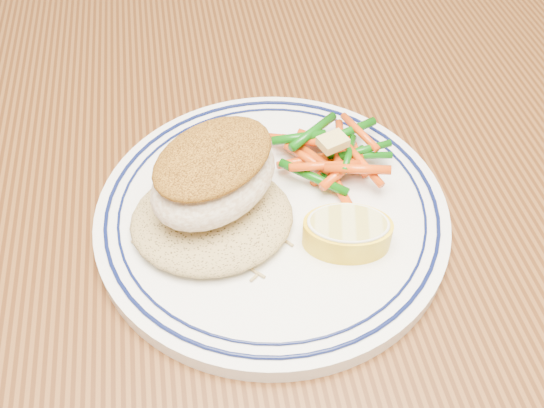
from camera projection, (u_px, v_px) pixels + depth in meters
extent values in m
cube|color=#44220D|center=(291.00, 208.00, 0.53)|extent=(1.50, 0.90, 0.04)
cylinder|color=white|center=(272.00, 214.00, 0.49)|extent=(0.28, 0.28, 0.01)
torus|color=#0A113F|center=(272.00, 207.00, 0.48)|extent=(0.27, 0.27, 0.00)
torus|color=#0A113F|center=(272.00, 207.00, 0.48)|extent=(0.25, 0.25, 0.00)
ellipsoid|color=#A48A52|center=(212.00, 216.00, 0.46)|extent=(0.13, 0.11, 0.02)
ellipsoid|color=#F9E9CD|center=(214.00, 179.00, 0.45)|extent=(0.13, 0.13, 0.05)
ellipsoid|color=#945E17|center=(213.00, 157.00, 0.44)|extent=(0.12, 0.12, 0.02)
cylinder|color=#E0440B|center=(329.00, 165.00, 0.51)|extent=(0.04, 0.04, 0.01)
cylinder|color=#E0440B|center=(310.00, 159.00, 0.51)|extent=(0.06, 0.02, 0.01)
cylinder|color=#E0440B|center=(337.00, 184.00, 0.49)|extent=(0.02, 0.06, 0.02)
cylinder|color=#E0440B|center=(315.00, 142.00, 0.53)|extent=(0.06, 0.02, 0.01)
cylinder|color=#E0440B|center=(327.00, 142.00, 0.53)|extent=(0.05, 0.04, 0.01)
cylinder|color=#E0440B|center=(341.00, 141.00, 0.52)|extent=(0.02, 0.05, 0.01)
cylinder|color=#E0440B|center=(356.00, 153.00, 0.51)|extent=(0.01, 0.05, 0.01)
cylinder|color=#0C560A|center=(343.00, 162.00, 0.51)|extent=(0.04, 0.03, 0.01)
cylinder|color=#0C560A|center=(314.00, 177.00, 0.49)|extent=(0.05, 0.04, 0.01)
cylinder|color=#E0440B|center=(308.00, 158.00, 0.50)|extent=(0.04, 0.04, 0.01)
cylinder|color=#E0440B|center=(338.00, 158.00, 0.50)|extent=(0.02, 0.05, 0.01)
cylinder|color=#E0440B|center=(345.00, 169.00, 0.49)|extent=(0.05, 0.04, 0.01)
cylinder|color=#E0440B|center=(289.00, 139.00, 0.52)|extent=(0.05, 0.03, 0.02)
cylinder|color=#0C560A|center=(358.00, 155.00, 0.51)|extent=(0.06, 0.02, 0.01)
cylinder|color=#E0440B|center=(320.00, 160.00, 0.50)|extent=(0.03, 0.05, 0.01)
cylinder|color=#E0440B|center=(365.00, 166.00, 0.49)|extent=(0.02, 0.05, 0.01)
cylinder|color=#0C560A|center=(347.00, 133.00, 0.52)|extent=(0.06, 0.03, 0.01)
cylinder|color=#0C560A|center=(365.00, 150.00, 0.50)|extent=(0.05, 0.01, 0.01)
cylinder|color=#E0440B|center=(325.00, 166.00, 0.49)|extent=(0.06, 0.01, 0.01)
cylinder|color=#0C560A|center=(299.00, 137.00, 0.51)|extent=(0.05, 0.01, 0.01)
cylinder|color=#0C560A|center=(349.00, 153.00, 0.50)|extent=(0.03, 0.05, 0.01)
cylinder|color=#0C560A|center=(313.00, 131.00, 0.51)|extent=(0.05, 0.04, 0.01)
cylinder|color=#E0440B|center=(360.00, 132.00, 0.52)|extent=(0.02, 0.05, 0.01)
cylinder|color=#E0440B|center=(358.00, 169.00, 0.48)|extent=(0.05, 0.02, 0.01)
cube|color=#D7BE69|center=(333.00, 142.00, 0.49)|extent=(0.03, 0.02, 0.01)
torus|color=white|center=(349.00, 223.00, 0.44)|extent=(0.07, 0.07, 0.00)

